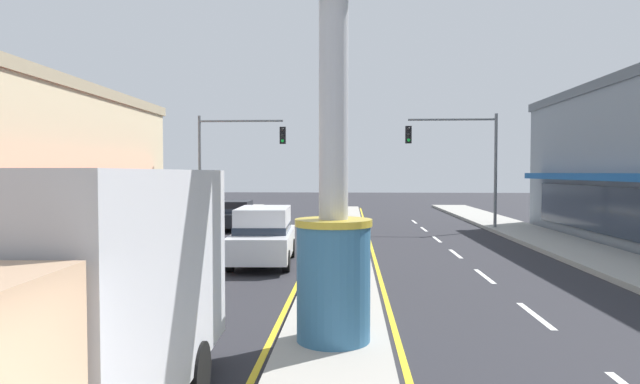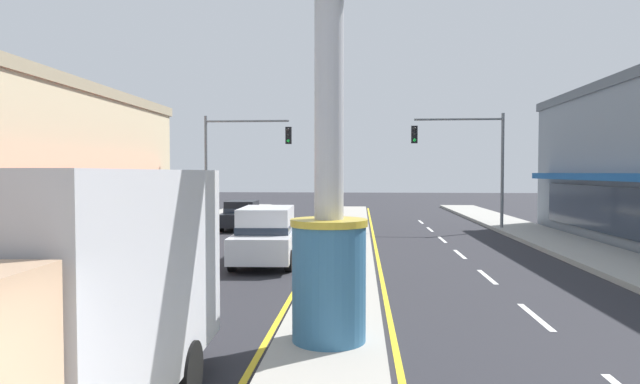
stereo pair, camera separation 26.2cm
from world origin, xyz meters
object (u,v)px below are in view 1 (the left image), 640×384
object	(u,v)px
traffic_light_right_side	(462,151)
suv_near_left_lane	(263,235)
traffic_light_left_side	(231,151)
sedan_far_right_lane	(236,215)
box_truck_near_right_lane	(56,309)
district_sign	(334,106)

from	to	relation	value
traffic_light_right_side	suv_near_left_lane	xyz separation A→B (m)	(-8.86, -10.98, -3.26)
traffic_light_left_side	sedan_far_right_lane	bearing A→B (deg)	-42.73
traffic_light_left_side	box_truck_near_right_lane	bearing A→B (deg)	-81.60
district_sign	box_truck_near_right_lane	bearing A→B (deg)	-123.75
district_sign	sedan_far_right_lane	distance (m)	20.66
district_sign	traffic_light_right_side	xyz separation A→B (m)	(6.22, 19.57, 0.01)
traffic_light_right_side	suv_near_left_lane	world-z (taller)	traffic_light_right_side
box_truck_near_right_lane	traffic_light_right_side	bearing A→B (deg)	69.30
traffic_light_left_side	district_sign	bearing A→B (deg)	-72.51
sedan_far_right_lane	suv_near_left_lane	xyz separation A→B (m)	(3.30, -10.89, 0.20)
traffic_light_left_side	box_truck_near_right_lane	size ratio (longest dim) A/B	0.89
traffic_light_left_side	suv_near_left_lane	xyz separation A→B (m)	(3.58, -11.15, -3.26)
traffic_light_left_side	box_truck_near_right_lane	world-z (taller)	traffic_light_left_side
traffic_light_right_side	box_truck_near_right_lane	xyz separation A→B (m)	(-8.93, -23.62, -2.55)
traffic_light_left_side	sedan_far_right_lane	world-z (taller)	traffic_light_left_side
sedan_far_right_lane	district_sign	bearing A→B (deg)	-73.05
sedan_far_right_lane	box_truck_near_right_lane	bearing A→B (deg)	-82.18
traffic_light_right_side	sedan_far_right_lane	world-z (taller)	traffic_light_right_side
traffic_light_left_side	box_truck_near_right_lane	distance (m)	24.19
traffic_light_right_side	box_truck_near_right_lane	bearing A→B (deg)	-110.70
box_truck_near_right_lane	traffic_light_left_side	bearing A→B (deg)	98.40
traffic_light_right_side	box_truck_near_right_lane	world-z (taller)	traffic_light_right_side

